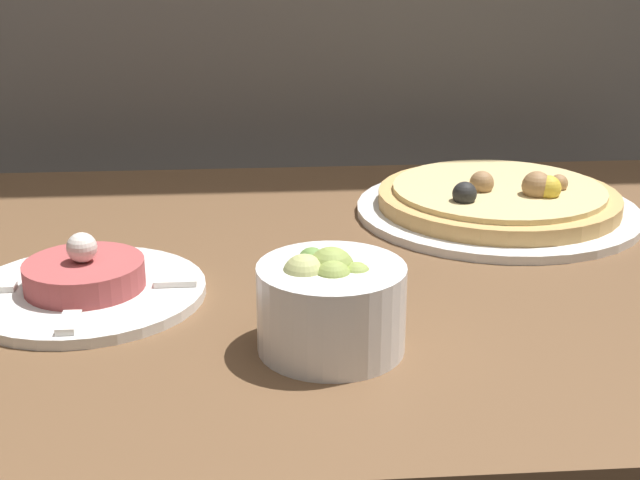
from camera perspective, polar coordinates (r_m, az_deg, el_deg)
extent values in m
cube|color=brown|center=(0.93, -0.36, -2.51)|extent=(1.02, 0.76, 0.03)
cylinder|color=brown|center=(1.47, 16.72, -10.76)|extent=(0.06, 0.06, 0.72)
cylinder|color=white|center=(1.09, 11.27, 1.86)|extent=(0.34, 0.34, 0.01)
cylinder|color=tan|center=(1.09, 11.32, 2.58)|extent=(0.29, 0.29, 0.02)
cylinder|color=#E0C684|center=(1.08, 11.36, 3.20)|extent=(0.25, 0.25, 0.01)
sphere|color=gold|center=(1.06, 14.41, 3.24)|extent=(0.03, 0.03, 0.03)
sphere|color=#997047|center=(1.09, 15.03, 3.52)|extent=(0.02, 0.02, 0.02)
sphere|color=black|center=(1.02, 9.24, 2.94)|extent=(0.03, 0.03, 0.03)
sphere|color=#997047|center=(1.06, 13.70, 3.38)|extent=(0.03, 0.03, 0.03)
sphere|color=#997047|center=(1.06, 10.31, 3.61)|extent=(0.03, 0.03, 0.03)
cylinder|color=white|center=(0.87, -14.74, -3.26)|extent=(0.22, 0.22, 0.01)
cylinder|color=#A84747|center=(0.86, -14.84, -2.16)|extent=(0.11, 0.11, 0.03)
sphere|color=silver|center=(0.85, -15.00, -0.47)|extent=(0.03, 0.03, 0.03)
cube|color=white|center=(0.85, -9.22, -2.66)|extent=(0.04, 0.02, 0.01)
cube|color=white|center=(0.94, -13.95, -0.81)|extent=(0.02, 0.04, 0.01)
cube|color=white|center=(0.79, -15.79, -5.11)|extent=(0.02, 0.04, 0.01)
cylinder|color=white|center=(0.73, 0.53, -4.37)|extent=(0.12, 0.12, 0.07)
sphere|color=#668E42|center=(0.71, 0.07, -2.35)|extent=(0.03, 0.03, 0.03)
sphere|color=#8EA34C|center=(0.71, 0.84, -2.53)|extent=(0.03, 0.03, 0.03)
sphere|color=#8EA34C|center=(0.71, 2.35, -2.39)|extent=(0.03, 0.03, 0.03)
sphere|color=#668E42|center=(0.74, -0.53, -1.40)|extent=(0.02, 0.02, 0.02)
sphere|color=#B7BC70|center=(0.71, -1.02, -2.31)|extent=(0.04, 0.04, 0.04)
sphere|color=#8EA34C|center=(0.72, 0.38, -1.99)|extent=(0.04, 0.04, 0.04)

